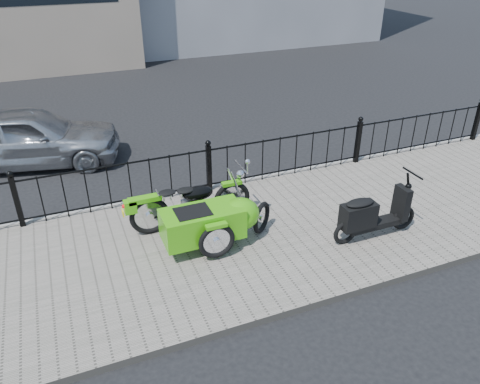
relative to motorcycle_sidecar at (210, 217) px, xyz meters
name	(u,v)px	position (x,y,z in m)	size (l,w,h in m)	color
ground	(233,227)	(0.57, 0.41, -0.59)	(120.00, 120.00, 0.00)	black
sidewalk	(244,239)	(0.57, -0.09, -0.53)	(30.00, 3.80, 0.12)	slate
curb	(208,189)	(0.57, 1.85, -0.53)	(30.00, 0.10, 0.12)	gray
iron_fence	(209,169)	(0.57, 1.71, -0.01)	(14.11, 0.11, 1.08)	black
motorcycle_sidecar	(210,217)	(0.00, 0.00, 0.00)	(2.28, 1.48, 0.98)	black
scooter	(371,216)	(2.52, -0.92, -0.05)	(1.63, 0.47, 1.10)	black
spare_tire	(262,218)	(0.90, -0.07, -0.19)	(0.57, 0.57, 0.08)	black
sedan_car	(29,137)	(-2.70, 4.64, 0.08)	(1.59, 3.94, 1.34)	#A3A4A9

